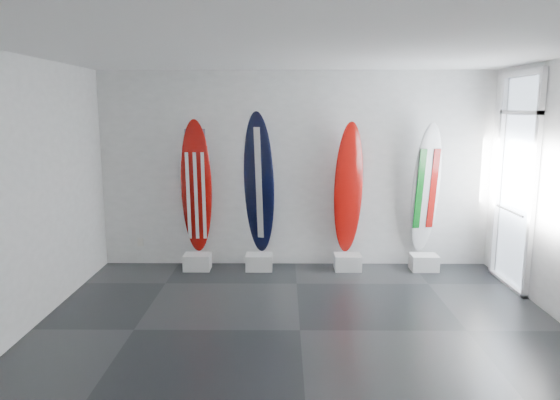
{
  "coord_description": "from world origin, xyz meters",
  "views": [
    {
      "loc": [
        -0.18,
        -5.34,
        2.42
      ],
      "look_at": [
        -0.23,
        1.4,
        1.22
      ],
      "focal_mm": 32.83,
      "sensor_mm": 36.0,
      "label": 1
    }
  ],
  "objects_px": {
    "surfboard_navy": "(259,184)",
    "surfboard_swiss": "(348,189)",
    "surfboard_italy": "(426,189)",
    "surfboard_usa": "(196,187)"
  },
  "relations": [
    {
      "from": "surfboard_usa",
      "to": "surfboard_navy",
      "type": "xyz_separation_m",
      "value": [
        0.95,
        0.0,
        0.06
      ]
    },
    {
      "from": "surfboard_navy",
      "to": "surfboard_swiss",
      "type": "relative_size",
      "value": 1.07
    },
    {
      "from": "surfboard_usa",
      "to": "surfboard_swiss",
      "type": "height_order",
      "value": "surfboard_usa"
    },
    {
      "from": "surfboard_usa",
      "to": "surfboard_swiss",
      "type": "xyz_separation_m",
      "value": [
        2.3,
        0.0,
        -0.02
      ]
    },
    {
      "from": "surfboard_navy",
      "to": "surfboard_italy",
      "type": "bearing_deg",
      "value": 19.39
    },
    {
      "from": "surfboard_navy",
      "to": "surfboard_usa",
      "type": "bearing_deg",
      "value": -160.61
    },
    {
      "from": "surfboard_navy",
      "to": "surfboard_swiss",
      "type": "xyz_separation_m",
      "value": [
        1.35,
        0.0,
        -0.07
      ]
    },
    {
      "from": "surfboard_usa",
      "to": "surfboard_navy",
      "type": "distance_m",
      "value": 0.95
    },
    {
      "from": "surfboard_usa",
      "to": "surfboard_italy",
      "type": "bearing_deg",
      "value": -2.29
    },
    {
      "from": "surfboard_usa",
      "to": "surfboard_italy",
      "type": "relative_size",
      "value": 1.02
    }
  ]
}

